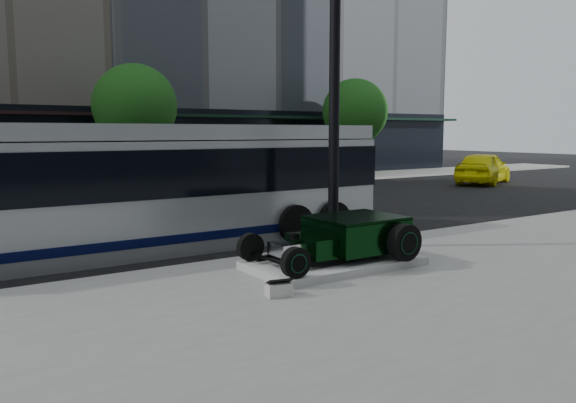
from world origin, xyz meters
TOP-DOWN VIEW (x-y plane):
  - ground at (0.00, 0.00)m, footprint 120.00×120.00m
  - sidewalk_far at (0.00, 14.00)m, footprint 70.00×4.00m
  - street_trees at (1.15, 13.07)m, footprint 29.80×3.80m
  - display_plinth at (-0.70, -3.84)m, footprint 3.40×1.80m
  - hot_rod at (-0.36, -3.84)m, footprint 3.22×2.00m
  - info_plaque at (-2.68, -4.92)m, footprint 0.46×0.38m
  - lamppost at (0.46, -2.32)m, footprint 0.44×0.44m
  - transit_bus at (-3.06, 0.34)m, footprint 12.12×2.88m
  - white_sedan at (2.99, 5.70)m, footprint 4.71×2.02m
  - yellow_taxi at (17.70, 6.79)m, footprint 5.37×3.83m

SIDE VIEW (x-z plane):
  - ground at x=0.00m, z-range 0.00..0.00m
  - sidewalk_far at x=0.00m, z-range 0.00..0.12m
  - display_plinth at x=-0.70m, z-range 0.12..0.27m
  - info_plaque at x=-2.68m, z-range 0.09..0.40m
  - white_sedan at x=2.99m, z-range 0.00..1.35m
  - hot_rod at x=-0.36m, z-range 0.29..1.10m
  - yellow_taxi at x=17.70m, z-range 0.00..1.70m
  - transit_bus at x=-3.06m, z-range 0.02..2.95m
  - street_trees at x=1.15m, z-range 0.92..6.62m
  - lamppost at x=0.46m, z-range -0.18..7.84m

